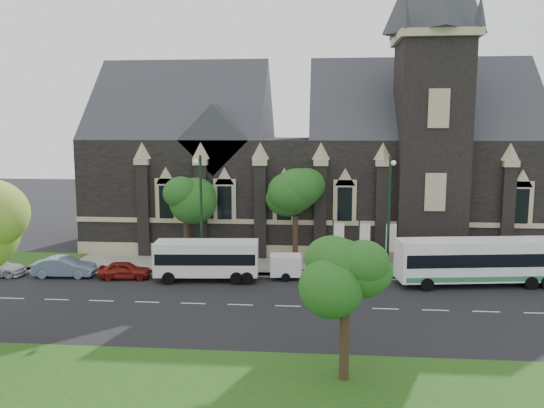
# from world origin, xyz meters

# --- Properties ---
(ground) EXTENTS (160.00, 160.00, 0.00)m
(ground) POSITION_xyz_m (0.00, 0.00, 0.00)
(ground) COLOR black
(ground) RESTS_ON ground
(sidewalk) EXTENTS (80.00, 5.00, 0.15)m
(sidewalk) POSITION_xyz_m (0.00, 9.50, 0.07)
(sidewalk) COLOR gray
(sidewalk) RESTS_ON ground
(museum) EXTENTS (40.00, 17.70, 29.90)m
(museum) POSITION_xyz_m (5.12, 18.78, 8.17)
(museum) COLOR black
(museum) RESTS_ON ground
(tree_park_east) EXTENTS (3.40, 3.40, 6.28)m
(tree_park_east) POSITION_xyz_m (6.18, -9.32, 4.62)
(tree_park_east) COLOR black
(tree_park_east) RESTS_ON ground
(tree_walk_right) EXTENTS (4.08, 4.08, 7.80)m
(tree_walk_right) POSITION_xyz_m (3.21, 10.71, 5.82)
(tree_walk_right) COLOR black
(tree_walk_right) RESTS_ON ground
(tree_walk_left) EXTENTS (3.91, 3.91, 7.64)m
(tree_walk_left) POSITION_xyz_m (-5.80, 10.70, 5.73)
(tree_walk_left) COLOR black
(tree_walk_left) RESTS_ON ground
(street_lamp_near) EXTENTS (0.36, 1.88, 9.00)m
(street_lamp_near) POSITION_xyz_m (10.00, 7.09, 5.11)
(street_lamp_near) COLOR black
(street_lamp_near) RESTS_ON ground
(street_lamp_mid) EXTENTS (0.36, 1.88, 9.00)m
(street_lamp_mid) POSITION_xyz_m (-4.00, 7.09, 5.11)
(street_lamp_mid) COLOR black
(street_lamp_mid) RESTS_ON ground
(banner_flag_left) EXTENTS (0.90, 0.10, 4.00)m
(banner_flag_left) POSITION_xyz_m (6.29, 9.00, 2.38)
(banner_flag_left) COLOR black
(banner_flag_left) RESTS_ON ground
(banner_flag_center) EXTENTS (0.90, 0.10, 4.00)m
(banner_flag_center) POSITION_xyz_m (8.29, 9.00, 2.38)
(banner_flag_center) COLOR black
(banner_flag_center) RESTS_ON ground
(banner_flag_right) EXTENTS (0.90, 0.10, 4.00)m
(banner_flag_right) POSITION_xyz_m (10.29, 9.00, 2.38)
(banner_flag_right) COLOR black
(banner_flag_right) RESTS_ON ground
(tour_coach) EXTENTS (11.43, 3.92, 3.27)m
(tour_coach) POSITION_xyz_m (16.01, 5.64, 1.79)
(tour_coach) COLOR white
(tour_coach) RESTS_ON ground
(shuttle_bus) EXTENTS (7.59, 3.11, 2.87)m
(shuttle_bus) POSITION_xyz_m (-3.19, 5.32, 1.66)
(shuttle_bus) COLOR white
(shuttle_bus) RESTS_ON ground
(box_trailer) EXTENTS (3.34, 1.97, 1.75)m
(box_trailer) POSITION_xyz_m (2.48, 6.20, 1.00)
(box_trailer) COLOR silver
(box_trailer) RESTS_ON ground
(sedan) EXTENTS (4.64, 1.84, 1.50)m
(sedan) POSITION_xyz_m (-14.00, 5.26, 0.75)
(sedan) COLOR #7488A8
(sedan) RESTS_ON ground
(car_far_red) EXTENTS (3.93, 1.92, 1.29)m
(car_far_red) POSITION_xyz_m (-9.32, 5.14, 0.65)
(car_far_red) COLOR maroon
(car_far_red) RESTS_ON ground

